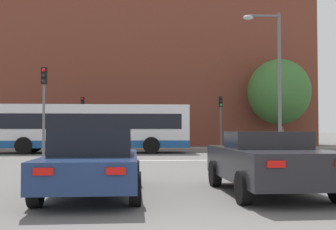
{
  "coord_description": "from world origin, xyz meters",
  "views": [
    {
      "loc": [
        -0.97,
        -4.04,
        1.4
      ],
      "look_at": [
        0.64,
        20.08,
        2.27
      ],
      "focal_mm": 45.0,
      "sensor_mm": 36.0,
      "label": 1
    }
  ],
  "objects_px": {
    "car_saloon_left": "(93,161)",
    "traffic_light_far_left": "(83,114)",
    "traffic_light_near_left": "(44,98)",
    "pedestrian_waiting": "(281,135)",
    "street_lamp_junction": "(273,70)",
    "bus_crossing_lead": "(91,127)",
    "car_roadster_right": "(269,162)",
    "traffic_light_far_right": "(221,113)",
    "pedestrian_walking_east": "(127,134)",
    "pedestrian_walking_west": "(124,134)"
  },
  "relations": [
    {
      "from": "street_lamp_junction",
      "to": "pedestrian_walking_west",
      "type": "distance_m",
      "value": 15.39
    },
    {
      "from": "bus_crossing_lead",
      "to": "traffic_light_far_left",
      "type": "distance_m",
      "value": 6.63
    },
    {
      "from": "bus_crossing_lead",
      "to": "street_lamp_junction",
      "type": "height_order",
      "value": "street_lamp_junction"
    },
    {
      "from": "bus_crossing_lead",
      "to": "pedestrian_waiting",
      "type": "height_order",
      "value": "bus_crossing_lead"
    },
    {
      "from": "traffic_light_far_left",
      "to": "traffic_light_near_left",
      "type": "height_order",
      "value": "traffic_light_near_left"
    },
    {
      "from": "car_roadster_right",
      "to": "traffic_light_far_left",
      "type": "relative_size",
      "value": 1.1
    },
    {
      "from": "traffic_light_near_left",
      "to": "street_lamp_junction",
      "type": "xyz_separation_m",
      "value": [
        10.95,
        -0.27,
        1.39
      ]
    },
    {
      "from": "car_saloon_left",
      "to": "traffic_light_far_left",
      "type": "relative_size",
      "value": 1.2
    },
    {
      "from": "traffic_light_far_left",
      "to": "traffic_light_far_right",
      "type": "height_order",
      "value": "traffic_light_far_right"
    },
    {
      "from": "pedestrian_walking_west",
      "to": "pedestrian_walking_east",
      "type": "bearing_deg",
      "value": -37.29
    },
    {
      "from": "traffic_light_far_right",
      "to": "pedestrian_walking_west",
      "type": "bearing_deg",
      "value": 172.61
    },
    {
      "from": "bus_crossing_lead",
      "to": "street_lamp_junction",
      "type": "distance_m",
      "value": 11.56
    },
    {
      "from": "car_saloon_left",
      "to": "traffic_light_far_right",
      "type": "height_order",
      "value": "traffic_light_far_right"
    },
    {
      "from": "bus_crossing_lead",
      "to": "traffic_light_near_left",
      "type": "relative_size",
      "value": 2.72
    },
    {
      "from": "bus_crossing_lead",
      "to": "traffic_light_far_right",
      "type": "xyz_separation_m",
      "value": [
        9.18,
        5.91,
        1.13
      ]
    },
    {
      "from": "car_saloon_left",
      "to": "pedestrian_waiting",
      "type": "relative_size",
      "value": 2.72
    },
    {
      "from": "car_saloon_left",
      "to": "pedestrian_waiting",
      "type": "xyz_separation_m",
      "value": [
        12.39,
        24.07,
        0.29
      ]
    },
    {
      "from": "car_saloon_left",
      "to": "street_lamp_junction",
      "type": "xyz_separation_m",
      "value": [
        7.43,
        10.61,
        3.58
      ]
    },
    {
      "from": "car_roadster_right",
      "to": "pedestrian_walking_west",
      "type": "bearing_deg",
      "value": 98.04
    },
    {
      "from": "car_roadster_right",
      "to": "traffic_light_near_left",
      "type": "relative_size",
      "value": 0.99
    },
    {
      "from": "traffic_light_far_right",
      "to": "street_lamp_junction",
      "type": "xyz_separation_m",
      "value": [
        0.25,
        -12.01,
        1.62
      ]
    },
    {
      "from": "bus_crossing_lead",
      "to": "pedestrian_waiting",
      "type": "relative_size",
      "value": 6.88
    },
    {
      "from": "car_roadster_right",
      "to": "pedestrian_waiting",
      "type": "bearing_deg",
      "value": 68.83
    },
    {
      "from": "car_saloon_left",
      "to": "traffic_light_far_left",
      "type": "bearing_deg",
      "value": 97.49
    },
    {
      "from": "car_saloon_left",
      "to": "car_roadster_right",
      "type": "relative_size",
      "value": 1.09
    },
    {
      "from": "traffic_light_near_left",
      "to": "pedestrian_walking_west",
      "type": "distance_m",
      "value": 13.25
    },
    {
      "from": "traffic_light_near_left",
      "to": "street_lamp_junction",
      "type": "height_order",
      "value": "street_lamp_junction"
    },
    {
      "from": "traffic_light_far_left",
      "to": "traffic_light_far_right",
      "type": "relative_size",
      "value": 0.98
    },
    {
      "from": "street_lamp_junction",
      "to": "pedestrian_waiting",
      "type": "relative_size",
      "value": 4.11
    },
    {
      "from": "traffic_light_near_left",
      "to": "traffic_light_far_right",
      "type": "bearing_deg",
      "value": 47.65
    },
    {
      "from": "car_saloon_left",
      "to": "bus_crossing_lead",
      "type": "xyz_separation_m",
      "value": [
        -2.0,
        16.71,
        0.83
      ]
    },
    {
      "from": "car_saloon_left",
      "to": "traffic_light_near_left",
      "type": "height_order",
      "value": "traffic_light_near_left"
    },
    {
      "from": "traffic_light_near_left",
      "to": "pedestrian_waiting",
      "type": "bearing_deg",
      "value": 39.67
    },
    {
      "from": "traffic_light_near_left",
      "to": "traffic_light_far_right",
      "type": "distance_m",
      "value": 15.89
    },
    {
      "from": "car_saloon_left",
      "to": "street_lamp_junction",
      "type": "distance_m",
      "value": 13.44
    },
    {
      "from": "traffic_light_near_left",
      "to": "pedestrian_waiting",
      "type": "height_order",
      "value": "traffic_light_near_left"
    },
    {
      "from": "pedestrian_waiting",
      "to": "traffic_light_near_left",
      "type": "bearing_deg",
      "value": 90.85
    },
    {
      "from": "pedestrian_walking_east",
      "to": "pedestrian_walking_west",
      "type": "distance_m",
      "value": 0.61
    },
    {
      "from": "car_roadster_right",
      "to": "pedestrian_walking_west",
      "type": "height_order",
      "value": "pedestrian_walking_west"
    },
    {
      "from": "traffic_light_far_left",
      "to": "pedestrian_walking_east",
      "type": "xyz_separation_m",
      "value": [
        3.38,
        1.04,
        -1.58
      ]
    },
    {
      "from": "traffic_light_near_left",
      "to": "street_lamp_junction",
      "type": "bearing_deg",
      "value": -1.39
    },
    {
      "from": "traffic_light_far_left",
      "to": "pedestrian_walking_west",
      "type": "xyz_separation_m",
      "value": [
        3.16,
        0.47,
        -1.57
      ]
    },
    {
      "from": "pedestrian_waiting",
      "to": "pedestrian_walking_east",
      "type": "distance_m",
      "value": 12.38
    },
    {
      "from": "car_roadster_right",
      "to": "pedestrian_waiting",
      "type": "xyz_separation_m",
      "value": [
        8.54,
        24.14,
        0.31
      ]
    },
    {
      "from": "traffic_light_far_right",
      "to": "street_lamp_junction",
      "type": "distance_m",
      "value": 12.12
    },
    {
      "from": "bus_crossing_lead",
      "to": "car_saloon_left",
      "type": "bearing_deg",
      "value": 6.83
    },
    {
      "from": "traffic_light_far_right",
      "to": "street_lamp_junction",
      "type": "relative_size",
      "value": 0.56
    },
    {
      "from": "car_roadster_right",
      "to": "traffic_light_far_right",
      "type": "xyz_separation_m",
      "value": [
        3.33,
        22.69,
        1.99
      ]
    },
    {
      "from": "car_roadster_right",
      "to": "traffic_light_far_right",
      "type": "distance_m",
      "value": 23.02
    },
    {
      "from": "pedestrian_walking_east",
      "to": "pedestrian_walking_west",
      "type": "height_order",
      "value": "pedestrian_walking_west"
    }
  ]
}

